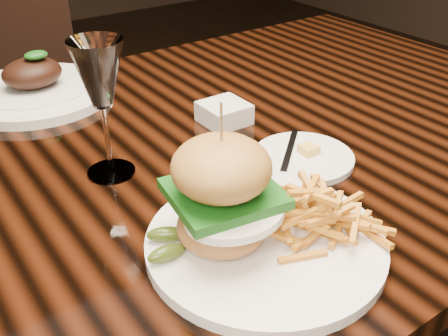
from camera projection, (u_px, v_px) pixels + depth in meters
dining_table at (166, 195)px, 0.86m from camera, size 1.60×0.90×0.75m
burger_plate at (262, 214)px, 0.60m from camera, size 0.28×0.28×0.19m
side_saucer at (303, 157)px, 0.80m from camera, size 0.15×0.15×0.02m
ramekin at (224, 113)px, 0.91m from camera, size 0.08×0.08×0.03m
wine_glass at (99, 79)px, 0.69m from camera, size 0.07×0.07×0.20m
far_dish at (35, 89)px, 1.00m from camera, size 0.29×0.29×0.09m
chair_far at (0, 100)px, 1.52m from camera, size 0.59×0.59×0.95m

